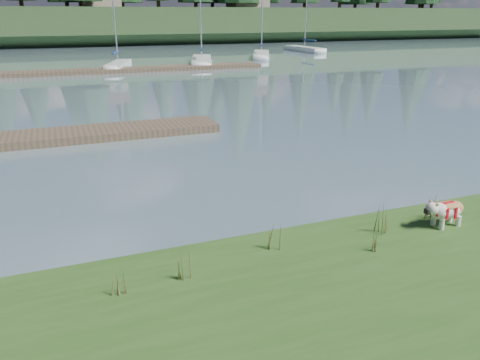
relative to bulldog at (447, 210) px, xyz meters
name	(u,v)px	position (x,y,z in m)	size (l,w,h in m)	color
ground	(80,74)	(-5.25, 32.60, -0.71)	(200.00, 200.00, 0.00)	#77939E
ridge	(61,26)	(-5.25, 75.60, 1.79)	(200.00, 20.00, 5.00)	#1F3319
bulldog	(447,210)	(0.00, 0.00, 0.00)	(0.96, 0.43, 0.58)	silver
dock_far	(106,71)	(-3.25, 32.60, -0.56)	(26.00, 2.20, 0.30)	#4C3D2C
sailboat_bg_2	(120,64)	(-1.81, 35.41, -0.38)	(3.19, 6.51, 9.84)	white
sailboat_bg_3	(202,60)	(6.01, 36.93, -0.39)	(4.16, 8.80, 12.67)	white
sailboat_bg_4	(261,54)	(13.85, 40.77, -0.39)	(4.69, 7.89, 11.73)	white
sailboat_bg_5	(301,48)	(21.88, 46.68, -0.39)	(2.00, 8.27, 11.70)	white
weed_0	(184,265)	(-5.51, -0.05, -0.10)	(0.17, 0.14, 0.63)	#475B23
weed_1	(274,237)	(-3.68, 0.37, -0.13)	(0.17, 0.14, 0.55)	#475B23
weed_2	(382,217)	(-1.39, 0.24, -0.04)	(0.17, 0.14, 0.76)	#475B23
weed_3	(119,280)	(-6.55, -0.09, -0.12)	(0.17, 0.14, 0.59)	#475B23
weed_4	(374,242)	(-2.02, -0.36, -0.19)	(0.17, 0.14, 0.42)	#475B23
weed_5	(431,208)	(-0.02, 0.39, -0.11)	(0.17, 0.14, 0.60)	#475B23
mud_lip	(184,261)	(-5.25, 1.00, -0.64)	(60.00, 0.50, 0.14)	#33281C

